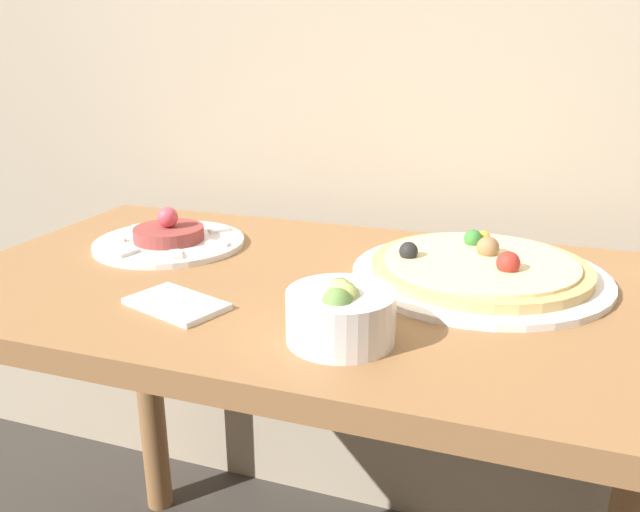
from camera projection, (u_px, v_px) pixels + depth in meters
dining_table at (323, 357)px, 0.96m from camera, size 1.13×0.61×0.73m
pizza_plate at (479, 269)px, 0.93m from camera, size 0.38×0.38×0.06m
tartare_plate at (169, 239)px, 1.08m from camera, size 0.26×0.26×0.07m
small_bowl at (341, 313)px, 0.73m from camera, size 0.13×0.13×0.08m
napkin at (176, 304)px, 0.83m from camera, size 0.15×0.12×0.01m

